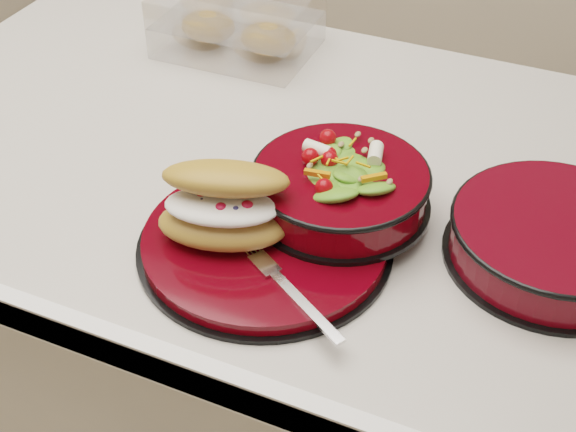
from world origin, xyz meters
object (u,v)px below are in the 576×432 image
at_px(croissant, 224,205).
at_px(fork, 292,293).
at_px(extra_bowl, 555,238).
at_px(island_counter, 296,376).
at_px(dinner_plate, 265,242).
at_px(pastry_box, 237,23).
at_px(salad_bowl, 341,182).

relative_size(croissant, fork, 1.16).
bearing_deg(extra_bowl, fork, -141.45).
distance_m(island_counter, croissant, 0.54).
height_order(dinner_plate, fork, fork).
xyz_separation_m(dinner_plate, pastry_box, (-0.24, 0.42, 0.03)).
xyz_separation_m(salad_bowl, extra_bowl, (0.24, 0.03, -0.02)).
xyz_separation_m(island_counter, salad_bowl, (0.09, -0.09, 0.50)).
relative_size(dinner_plate, pastry_box, 1.24).
bearing_deg(dinner_plate, fork, -48.00).
xyz_separation_m(dinner_plate, fork, (0.07, -0.07, 0.01)).
distance_m(dinner_plate, croissant, 0.07).
xyz_separation_m(croissant, extra_bowl, (0.34, 0.13, -0.03)).
distance_m(salad_bowl, extra_bowl, 0.25).
distance_m(croissant, extra_bowl, 0.37).
bearing_deg(salad_bowl, extra_bowl, 6.90).
relative_size(salad_bowl, extra_bowl, 0.88).
distance_m(salad_bowl, croissant, 0.14).
relative_size(island_counter, pastry_box, 5.23).
distance_m(croissant, fork, 0.13).
bearing_deg(island_counter, fork, -68.16).
xyz_separation_m(fork, pastry_box, (-0.31, 0.49, 0.02)).
distance_m(dinner_plate, extra_bowl, 0.32).
distance_m(island_counter, pastry_box, 0.58).
xyz_separation_m(dinner_plate, salad_bowl, (0.06, 0.09, 0.04)).
relative_size(dinner_plate, fork, 2.08).
xyz_separation_m(croissant, fork, (0.11, -0.06, -0.04)).
bearing_deg(pastry_box, salad_bowl, -48.86).
bearing_deg(fork, island_counter, 53.75).
height_order(croissant, pastry_box, croissant).
height_order(salad_bowl, fork, salad_bowl).
distance_m(salad_bowl, pastry_box, 0.45).
relative_size(pastry_box, extra_bowl, 0.98).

